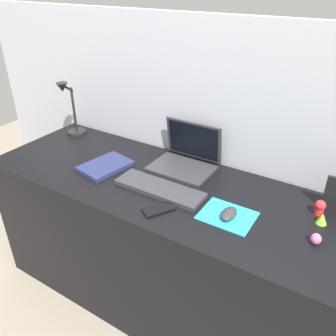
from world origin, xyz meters
The scene contains 13 objects.
ground_plane centered at (0.00, 0.00, 0.00)m, with size 6.00×6.00×0.00m, color gray.
back_wall centered at (0.00, 0.35, 0.72)m, with size 3.05×0.05×1.43m, color #B2B7C1.
desk centered at (0.00, 0.00, 0.37)m, with size 1.85×0.61×0.74m, color black.
laptop centered at (-0.03, 0.21, 0.79)m, with size 0.30×0.24×0.21m.
keyboard centered at (-0.02, -0.06, 0.75)m, with size 0.41×0.13×0.02m, color #333338.
mousepad centered at (0.31, -0.07, 0.74)m, with size 0.21×0.17×0.00m, color #28B7CC.
mouse centered at (0.32, -0.08, 0.76)m, with size 0.06×0.10×0.03m, color #333338.
cell_phone centered at (0.06, -0.18, 0.74)m, with size 0.06×0.13×0.01m, color black.
desk_lamp centered at (-0.78, 0.18, 0.89)m, with size 0.11×0.15×0.32m.
notebook_pad centered at (-0.36, -0.03, 0.75)m, with size 0.17×0.24×0.02m, color navy.
toy_figurine_red centered at (0.61, 0.14, 0.77)m, with size 0.04×0.04×0.06m.
toy_figurine_pink centered at (0.64, -0.05, 0.76)m, with size 0.04×0.04×0.04m, color pink.
toy_figurine_lime centered at (0.63, 0.08, 0.76)m, with size 0.04×0.04×0.05m, color #8CDB33.
Camera 1 is at (0.70, -1.13, 1.58)m, focal length 37.13 mm.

